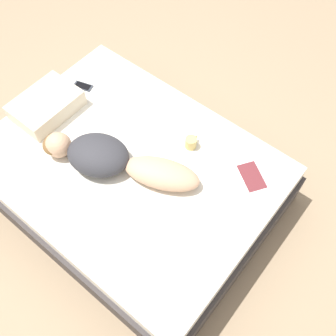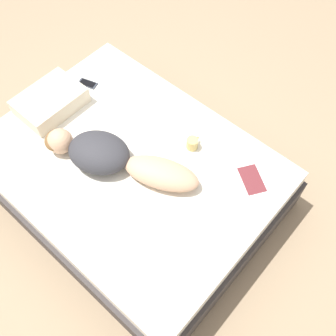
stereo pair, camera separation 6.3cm
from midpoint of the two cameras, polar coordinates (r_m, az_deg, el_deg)
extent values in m
plane|color=#9E8466|center=(3.29, -5.60, -3.63)|extent=(12.00, 12.00, 0.00)
cube|color=#383333|center=(3.15, -5.84, -2.28)|extent=(1.62, 2.14, 0.31)
cube|color=silver|center=(2.95, -6.23, -0.01)|extent=(1.56, 2.08, 0.16)
ellipsoid|color=tan|center=(2.73, -1.59, -0.83)|extent=(0.43, 0.60, 0.15)
ellipsoid|color=#333338|center=(2.83, -10.73, 1.88)|extent=(0.50, 0.55, 0.20)
ellipsoid|color=brown|center=(2.96, -16.64, 3.38)|extent=(0.25, 0.24, 0.10)
sphere|color=tan|center=(2.95, -16.21, 3.22)|extent=(0.19, 0.19, 0.19)
cube|color=white|center=(2.79, 7.45, -2.42)|extent=(0.36, 0.40, 0.01)
cube|color=white|center=(2.85, 11.43, -1.26)|extent=(0.36, 0.40, 0.01)
cube|color=maroon|center=(2.85, 11.45, -1.21)|extent=(0.24, 0.27, 0.00)
cylinder|color=tan|center=(2.91, 2.72, 3.69)|extent=(0.09, 0.09, 0.09)
cylinder|color=black|center=(2.88, 2.75, 4.13)|extent=(0.07, 0.07, 0.01)
torus|color=tan|center=(2.93, 3.29, 4.27)|extent=(0.05, 0.01, 0.05)
cube|color=#333842|center=(3.41, -12.79, 11.50)|extent=(0.12, 0.17, 0.01)
cube|color=black|center=(3.41, -12.80, 11.55)|extent=(0.10, 0.14, 0.00)
cube|color=beige|center=(3.25, -17.80, 8.64)|extent=(0.51, 0.36, 0.14)
camera|label=1|loc=(0.03, -90.65, -1.04)|focal=42.00mm
camera|label=2|loc=(0.03, 89.35, 1.04)|focal=42.00mm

